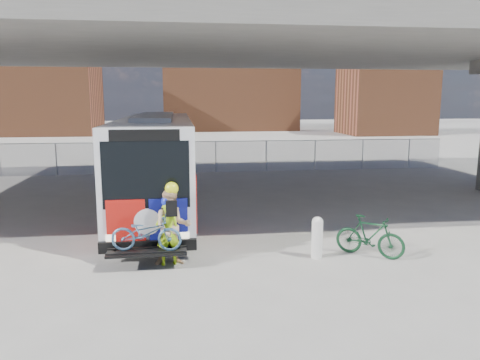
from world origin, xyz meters
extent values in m
plane|color=#9E9991|center=(0.00, 0.00, 0.00)|extent=(160.00, 160.00, 0.00)
cube|color=silver|center=(-2.00, 2.90, 1.95)|extent=(2.55, 12.00, 3.20)
cube|color=black|center=(-2.00, 3.40, 2.59)|extent=(2.61, 11.00, 1.28)
cube|color=black|center=(-2.00, -3.05, 2.33)|extent=(2.24, 0.12, 1.76)
cube|color=black|center=(-2.00, -3.05, 3.36)|extent=(1.78, 0.12, 0.30)
cube|color=black|center=(-2.00, -3.15, 0.45)|extent=(2.55, 0.20, 0.30)
cube|color=#B9140E|center=(-2.55, -3.12, 1.10)|extent=(1.00, 0.08, 1.20)
cube|color=navy|center=(-1.45, -3.12, 1.10)|extent=(1.00, 0.08, 1.20)
cylinder|color=silver|center=(-2.00, -3.14, 1.10)|extent=(0.70, 0.06, 0.70)
cube|color=gray|center=(-2.00, 2.90, 3.62)|extent=(1.28, 7.20, 0.14)
cube|color=black|center=(-2.00, -3.65, 0.45)|extent=(2.00, 0.70, 0.06)
cylinder|color=black|center=(-3.15, -1.50, 0.50)|extent=(0.30, 1.00, 1.00)
cylinder|color=black|center=(-0.85, -1.50, 0.50)|extent=(0.30, 1.00, 1.00)
cylinder|color=black|center=(-3.15, 7.10, 0.50)|extent=(0.30, 1.00, 1.00)
cylinder|color=black|center=(-0.85, 7.10, 0.50)|extent=(0.30, 1.00, 1.00)
cube|color=#B9140E|center=(-3.30, -0.90, 1.30)|extent=(0.06, 2.60, 1.70)
cube|color=navy|center=(-3.30, 0.70, 1.30)|extent=(0.06, 1.40, 1.70)
cube|color=#B9140E|center=(-0.70, -0.90, 1.30)|extent=(0.06, 2.60, 1.70)
cube|color=navy|center=(-0.70, 0.70, 1.30)|extent=(0.06, 1.40, 1.70)
imported|color=#3F678B|center=(-2.00, -3.65, 0.95)|extent=(1.85, 0.87, 0.94)
cube|color=#605E59|center=(0.00, 4.00, 6.75)|extent=(40.00, 16.00, 1.50)
cube|color=#605E59|center=(0.00, 4.00, 7.55)|extent=(40.00, 0.60, 0.80)
cylinder|color=gray|center=(-8.00, 12.00, 0.90)|extent=(0.06, 0.06, 1.80)
cylinder|color=gray|center=(-4.00, 12.00, 0.90)|extent=(0.06, 0.06, 1.80)
cylinder|color=gray|center=(0.00, 12.00, 0.90)|extent=(0.06, 0.06, 1.80)
cylinder|color=gray|center=(4.00, 12.00, 0.90)|extent=(0.06, 0.06, 1.80)
cylinder|color=gray|center=(8.00, 12.00, 0.90)|extent=(0.06, 0.06, 1.80)
cylinder|color=gray|center=(12.00, 12.00, 0.90)|extent=(0.06, 0.06, 1.80)
plane|color=gray|center=(0.00, 12.00, 0.90)|extent=(30.00, 0.00, 30.00)
cube|color=gray|center=(0.00, 12.00, 1.82)|extent=(30.00, 0.05, 0.04)
cube|color=brown|center=(-18.00, 45.00, 5.00)|extent=(14.00, 10.00, 10.00)
cube|color=brown|center=(6.00, 52.00, 6.00)|extent=(18.00, 12.00, 12.00)
cube|color=brown|center=(24.00, 40.00, 4.00)|extent=(10.00, 8.00, 8.00)
cylinder|color=brown|center=(14.00, 55.00, 12.50)|extent=(2.20, 2.20, 25.00)
cylinder|color=silver|center=(2.52, -3.40, 0.50)|extent=(0.30, 0.30, 1.00)
sphere|color=silver|center=(2.52, -3.40, 1.00)|extent=(0.30, 0.30, 0.30)
imported|color=#B1E818|center=(-1.47, -3.40, 0.84)|extent=(0.68, 0.53, 1.67)
sphere|color=#1A2FDE|center=(-1.47, -3.40, 1.69)|extent=(0.29, 0.29, 0.29)
imported|color=#DDB68E|center=(-1.35, -3.40, 1.00)|extent=(1.03, 0.84, 2.00)
sphere|color=#F7FF1A|center=(-1.35, -3.40, 2.02)|extent=(0.35, 0.35, 0.35)
cube|color=black|center=(-1.36, -3.60, 1.55)|extent=(0.29, 0.18, 0.40)
imported|color=#143E22|center=(3.99, -3.45, 0.57)|extent=(1.83, 1.57, 1.14)
camera|label=1|loc=(-1.14, -15.21, 4.27)|focal=35.00mm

